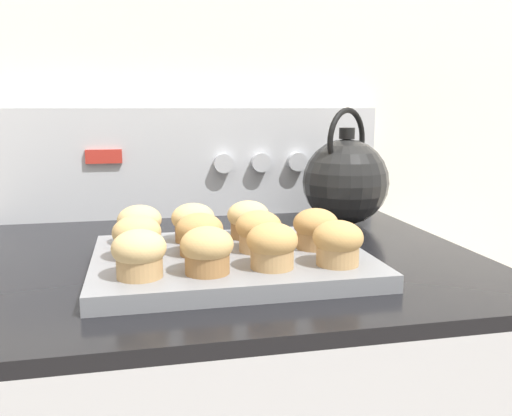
# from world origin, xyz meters

# --- Properties ---
(wall_back) EXTENTS (8.00, 0.05, 2.40)m
(wall_back) POSITION_xyz_m (0.00, 0.69, 1.20)
(wall_back) COLOR silver
(wall_back) RESTS_ON ground_plane
(control_panel) EXTENTS (0.75, 0.07, 0.21)m
(control_panel) POSITION_xyz_m (0.00, 0.64, 1.04)
(control_panel) COLOR #B7BABF
(control_panel) RESTS_ON stove_range
(muffin_pan) EXTENTS (0.36, 0.28, 0.02)m
(muffin_pan) POSITION_xyz_m (0.01, 0.25, 0.95)
(muffin_pan) COLOR slate
(muffin_pan) RESTS_ON stove_range
(muffin_r0_c0) EXTENTS (0.06, 0.06, 0.06)m
(muffin_r0_c0) POSITION_xyz_m (-0.11, 0.17, 0.99)
(muffin_r0_c0) COLOR tan
(muffin_r0_c0) RESTS_ON muffin_pan
(muffin_r0_c1) EXTENTS (0.06, 0.06, 0.06)m
(muffin_r0_c1) POSITION_xyz_m (-0.03, 0.17, 0.99)
(muffin_r0_c1) COLOR olive
(muffin_r0_c1) RESTS_ON muffin_pan
(muffin_r0_c2) EXTENTS (0.06, 0.06, 0.06)m
(muffin_r0_c2) POSITION_xyz_m (0.05, 0.17, 0.99)
(muffin_r0_c2) COLOR tan
(muffin_r0_c2) RESTS_ON muffin_pan
(muffin_r0_c3) EXTENTS (0.06, 0.06, 0.06)m
(muffin_r0_c3) POSITION_xyz_m (0.13, 0.17, 0.99)
(muffin_r0_c3) COLOR tan
(muffin_r0_c3) RESTS_ON muffin_pan
(muffin_r1_c0) EXTENTS (0.06, 0.06, 0.06)m
(muffin_r1_c0) POSITION_xyz_m (-0.11, 0.25, 0.99)
(muffin_r1_c0) COLOR olive
(muffin_r1_c0) RESTS_ON muffin_pan
(muffin_r1_c1) EXTENTS (0.06, 0.06, 0.06)m
(muffin_r1_c1) POSITION_xyz_m (-0.03, 0.25, 0.99)
(muffin_r1_c1) COLOR olive
(muffin_r1_c1) RESTS_ON muffin_pan
(muffin_r1_c2) EXTENTS (0.06, 0.06, 0.06)m
(muffin_r1_c2) POSITION_xyz_m (0.05, 0.25, 0.99)
(muffin_r1_c2) COLOR tan
(muffin_r1_c2) RESTS_ON muffin_pan
(muffin_r1_c3) EXTENTS (0.06, 0.06, 0.06)m
(muffin_r1_c3) POSITION_xyz_m (0.13, 0.25, 0.99)
(muffin_r1_c3) COLOR #A37A4C
(muffin_r1_c3) RESTS_ON muffin_pan
(muffin_r2_c0) EXTENTS (0.06, 0.06, 0.06)m
(muffin_r2_c0) POSITION_xyz_m (-0.11, 0.33, 0.99)
(muffin_r2_c0) COLOR tan
(muffin_r2_c0) RESTS_ON muffin_pan
(muffin_r2_c1) EXTENTS (0.06, 0.06, 0.06)m
(muffin_r2_c1) POSITION_xyz_m (-0.03, 0.33, 0.99)
(muffin_r2_c1) COLOR olive
(muffin_r2_c1) RESTS_ON muffin_pan
(muffin_r2_c2) EXTENTS (0.06, 0.06, 0.06)m
(muffin_r2_c2) POSITION_xyz_m (0.05, 0.33, 0.99)
(muffin_r2_c2) COLOR olive
(muffin_r2_c2) RESTS_ON muffin_pan
(tea_kettle) EXTENTS (0.18, 0.16, 0.21)m
(tea_kettle) POSITION_xyz_m (0.27, 0.49, 1.02)
(tea_kettle) COLOR black
(tea_kettle) RESTS_ON stove_range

